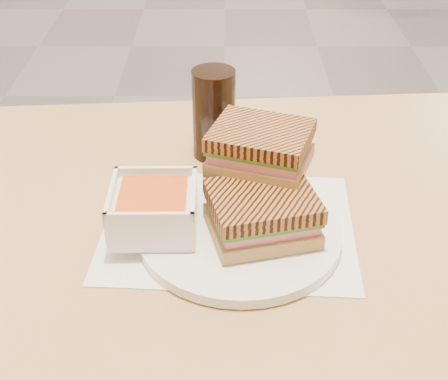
{
  "coord_description": "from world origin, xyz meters",
  "views": [
    {
      "loc": [
        0.01,
        -2.66,
        1.26
      ],
      "look_at": [
        0.01,
        -2.0,
        0.82
      ],
      "focal_mm": 51.3,
      "sensor_mm": 36.0,
      "label": 1
    }
  ],
  "objects_px": {
    "soup_bowl": "(154,210)",
    "panini_lower": "(262,213)",
    "plate": "(240,234)",
    "cola_glass": "(214,114)",
    "main_table": "(212,276)"
  },
  "relations": [
    {
      "from": "soup_bowl",
      "to": "cola_glass",
      "type": "distance_m",
      "value": 0.22
    },
    {
      "from": "main_table",
      "to": "soup_bowl",
      "type": "distance_m",
      "value": 0.18
    },
    {
      "from": "soup_bowl",
      "to": "panini_lower",
      "type": "relative_size",
      "value": 0.73
    },
    {
      "from": "plate",
      "to": "cola_glass",
      "type": "height_order",
      "value": "cola_glass"
    },
    {
      "from": "main_table",
      "to": "cola_glass",
      "type": "relative_size",
      "value": 8.97
    },
    {
      "from": "plate",
      "to": "soup_bowl",
      "type": "relative_size",
      "value": 2.38
    },
    {
      "from": "soup_bowl",
      "to": "panini_lower",
      "type": "bearing_deg",
      "value": -4.76
    },
    {
      "from": "panini_lower",
      "to": "cola_glass",
      "type": "bearing_deg",
      "value": 105.98
    },
    {
      "from": "plate",
      "to": "panini_lower",
      "type": "xyz_separation_m",
      "value": [
        0.03,
        -0.01,
        0.04
      ]
    },
    {
      "from": "plate",
      "to": "panini_lower",
      "type": "distance_m",
      "value": 0.05
    },
    {
      "from": "soup_bowl",
      "to": "panini_lower",
      "type": "xyz_separation_m",
      "value": [
        0.14,
        -0.01,
        0.0
      ]
    },
    {
      "from": "plate",
      "to": "soup_bowl",
      "type": "bearing_deg",
      "value": 176.87
    },
    {
      "from": "main_table",
      "to": "panini_lower",
      "type": "height_order",
      "value": "panini_lower"
    },
    {
      "from": "panini_lower",
      "to": "cola_glass",
      "type": "height_order",
      "value": "cola_glass"
    },
    {
      "from": "soup_bowl",
      "to": "cola_glass",
      "type": "xyz_separation_m",
      "value": [
        0.07,
        0.21,
        0.03
      ]
    }
  ]
}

